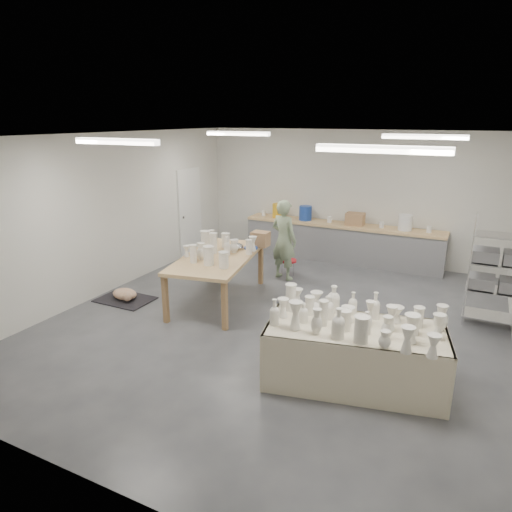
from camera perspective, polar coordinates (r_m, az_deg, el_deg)
The scene contains 9 objects.
room at distance 7.22m, azimuth 2.40°, elevation 7.35°, with size 8.00×8.02×3.00m.
back_counter at distance 10.84m, azimuth 10.52°, elevation 1.85°, with size 4.60×0.60×1.24m.
wire_shelf at distance 8.18m, azimuth 28.08°, elevation -1.74°, with size 0.88×0.48×1.80m.
drying_table at distance 5.98m, azimuth 12.16°, elevation -11.57°, with size 2.36×1.48×1.14m.
work_table at distance 8.28m, azimuth -4.30°, elevation 0.24°, with size 1.57×2.51×1.25m.
rug at distance 8.86m, azimuth -16.04°, elevation -5.24°, with size 1.00×0.70×0.02m, color black.
cat at distance 8.79m, azimuth -16.05°, elevation -4.60°, with size 0.51×0.39×0.21m.
potter at distance 9.42m, azimuth 3.51°, elevation 2.03°, with size 0.61×0.40×1.67m, color #8FA580.
red_stool at distance 9.81m, azimuth 4.06°, elevation -0.67°, with size 0.44×0.44×0.33m.
Camera 1 is at (2.77, -6.42, 3.26)m, focal length 32.00 mm.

